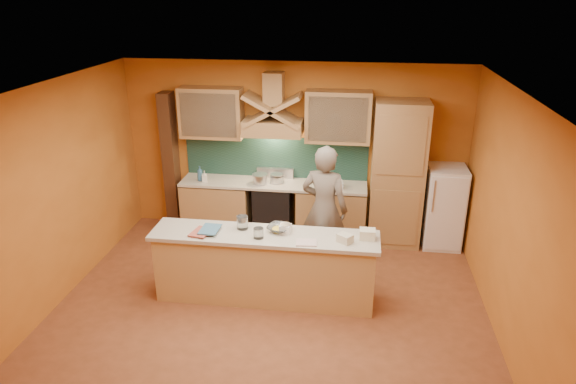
# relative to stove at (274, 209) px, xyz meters

# --- Properties ---
(floor) EXTENTS (5.50, 5.00, 0.01)m
(floor) POSITION_rel_stove_xyz_m (0.30, -2.20, -0.45)
(floor) COLOR brown
(floor) RESTS_ON ground
(ceiling) EXTENTS (5.50, 5.00, 0.01)m
(ceiling) POSITION_rel_stove_xyz_m (0.30, -2.20, 2.35)
(ceiling) COLOR white
(ceiling) RESTS_ON wall_back
(wall_back) EXTENTS (5.50, 0.02, 2.80)m
(wall_back) POSITION_rel_stove_xyz_m (0.30, 0.30, 0.95)
(wall_back) COLOR #BC6A24
(wall_back) RESTS_ON floor
(wall_front) EXTENTS (5.50, 0.02, 2.80)m
(wall_front) POSITION_rel_stove_xyz_m (0.30, -4.70, 0.95)
(wall_front) COLOR #BC6A24
(wall_front) RESTS_ON floor
(wall_left) EXTENTS (0.02, 5.00, 2.80)m
(wall_left) POSITION_rel_stove_xyz_m (-2.45, -2.20, 0.95)
(wall_left) COLOR #BC6A24
(wall_left) RESTS_ON floor
(wall_right) EXTENTS (0.02, 5.00, 2.80)m
(wall_right) POSITION_rel_stove_xyz_m (3.05, -2.20, 0.95)
(wall_right) COLOR #BC6A24
(wall_right) RESTS_ON floor
(base_cabinet_left) EXTENTS (1.10, 0.60, 0.86)m
(base_cabinet_left) POSITION_rel_stove_xyz_m (-0.95, 0.00, -0.02)
(base_cabinet_left) COLOR #AC814F
(base_cabinet_left) RESTS_ON floor
(base_cabinet_right) EXTENTS (1.10, 0.60, 0.86)m
(base_cabinet_right) POSITION_rel_stove_xyz_m (0.95, 0.00, -0.02)
(base_cabinet_right) COLOR #AC814F
(base_cabinet_right) RESTS_ON floor
(counter_top) EXTENTS (3.00, 0.62, 0.04)m
(counter_top) POSITION_rel_stove_xyz_m (-0.00, 0.00, 0.45)
(counter_top) COLOR #BEB4A0
(counter_top) RESTS_ON base_cabinet_left
(stove) EXTENTS (0.60, 0.58, 0.90)m
(stove) POSITION_rel_stove_xyz_m (0.00, 0.00, 0.00)
(stove) COLOR black
(stove) RESTS_ON floor
(backsplash) EXTENTS (3.00, 0.03, 0.70)m
(backsplash) POSITION_rel_stove_xyz_m (-0.00, 0.28, 0.80)
(backsplash) COLOR #18352D
(backsplash) RESTS_ON wall_back
(range_hood) EXTENTS (0.92, 0.50, 0.24)m
(range_hood) POSITION_rel_stove_xyz_m (0.00, 0.05, 1.37)
(range_hood) COLOR #AC814F
(range_hood) RESTS_ON wall_back
(hood_chimney) EXTENTS (0.30, 0.30, 0.50)m
(hood_chimney) POSITION_rel_stove_xyz_m (0.00, 0.15, 1.95)
(hood_chimney) COLOR #AC814F
(hood_chimney) RESTS_ON wall_back
(upper_cabinet_left) EXTENTS (1.00, 0.35, 0.80)m
(upper_cabinet_left) POSITION_rel_stove_xyz_m (-1.00, 0.12, 1.55)
(upper_cabinet_left) COLOR #AC814F
(upper_cabinet_left) RESTS_ON wall_back
(upper_cabinet_right) EXTENTS (1.00, 0.35, 0.80)m
(upper_cabinet_right) POSITION_rel_stove_xyz_m (1.00, 0.12, 1.55)
(upper_cabinet_right) COLOR #AC814F
(upper_cabinet_right) RESTS_ON wall_back
(pantry_column) EXTENTS (0.80, 0.60, 2.30)m
(pantry_column) POSITION_rel_stove_xyz_m (1.95, 0.00, 0.70)
(pantry_column) COLOR #AC814F
(pantry_column) RESTS_ON floor
(fridge) EXTENTS (0.58, 0.60, 1.30)m
(fridge) POSITION_rel_stove_xyz_m (2.70, 0.00, 0.20)
(fridge) COLOR white
(fridge) RESTS_ON floor
(trim_column_left) EXTENTS (0.20, 0.30, 2.30)m
(trim_column_left) POSITION_rel_stove_xyz_m (-1.75, 0.15, 0.70)
(trim_column_left) COLOR #472816
(trim_column_left) RESTS_ON floor
(island_body) EXTENTS (2.80, 0.55, 0.88)m
(island_body) POSITION_rel_stove_xyz_m (0.20, -1.90, -0.01)
(island_body) COLOR tan
(island_body) RESTS_ON floor
(island_top) EXTENTS (2.90, 0.62, 0.05)m
(island_top) POSITION_rel_stove_xyz_m (0.20, -1.90, 0.47)
(island_top) COLOR #BEB4A0
(island_top) RESTS_ON island_body
(person) EXTENTS (0.77, 0.60, 1.86)m
(person) POSITION_rel_stove_xyz_m (0.90, -0.97, 0.48)
(person) COLOR #70665B
(person) RESTS_ON floor
(pot_large) EXTENTS (0.24, 0.24, 0.17)m
(pot_large) POSITION_rel_stove_xyz_m (-0.20, -0.09, 0.53)
(pot_large) COLOR #B4B5BB
(pot_large) RESTS_ON stove
(pot_small) EXTENTS (0.28, 0.28, 0.13)m
(pot_small) POSITION_rel_stove_xyz_m (0.05, 0.01, 0.51)
(pot_small) COLOR silver
(pot_small) RESTS_ON stove
(soap_bottle_a) EXTENTS (0.10, 0.11, 0.19)m
(soap_bottle_a) POSITION_rel_stove_xyz_m (-1.10, -0.12, 0.56)
(soap_bottle_a) COLOR silver
(soap_bottle_a) RESTS_ON counter_top
(soap_bottle_b) EXTENTS (0.13, 0.13, 0.24)m
(soap_bottle_b) POSITION_rel_stove_xyz_m (-1.19, -0.08, 0.59)
(soap_bottle_b) COLOR #356792
(soap_bottle_b) RESTS_ON counter_top
(bowl_back) EXTENTS (0.26, 0.26, 0.08)m
(bowl_back) POSITION_rel_stove_xyz_m (0.89, -0.13, 0.51)
(bowl_back) COLOR silver
(bowl_back) RESTS_ON counter_top
(dish_rack) EXTENTS (0.31, 0.26, 0.10)m
(dish_rack) POSITION_rel_stove_xyz_m (0.98, -0.09, 0.52)
(dish_rack) COLOR silver
(dish_rack) RESTS_ON counter_top
(book_lower) EXTENTS (0.28, 0.34, 0.03)m
(book_lower) POSITION_rel_stove_xyz_m (-0.71, -1.97, 0.51)
(book_lower) COLOR #A84B3C
(book_lower) RESTS_ON island_top
(book_upper) EXTENTS (0.24, 0.33, 0.02)m
(book_upper) POSITION_rel_stove_xyz_m (-0.61, -1.93, 0.53)
(book_upper) COLOR #3E6B89
(book_upper) RESTS_ON island_top
(jar_large) EXTENTS (0.15, 0.15, 0.18)m
(jar_large) POSITION_rel_stove_xyz_m (-0.10, -1.79, 0.58)
(jar_large) COLOR silver
(jar_large) RESTS_ON island_top
(jar_small) EXTENTS (0.14, 0.14, 0.13)m
(jar_small) POSITION_rel_stove_xyz_m (0.15, -2.02, 0.56)
(jar_small) COLOR silver
(jar_small) RESTS_ON island_top
(kitchen_scale) EXTENTS (0.15, 0.15, 0.11)m
(kitchen_scale) POSITION_rel_stove_xyz_m (0.46, -1.83, 0.55)
(kitchen_scale) COLOR white
(kitchen_scale) RESTS_ON island_top
(mixing_bowl) EXTENTS (0.37, 0.37, 0.07)m
(mixing_bowl) POSITION_rel_stove_xyz_m (0.37, -1.79, 0.53)
(mixing_bowl) COLOR silver
(mixing_bowl) RESTS_ON island_top
(cloth) EXTENTS (0.27, 0.21, 0.02)m
(cloth) POSITION_rel_stove_xyz_m (0.75, -2.08, 0.50)
(cloth) COLOR beige
(cloth) RESTS_ON island_top
(grocery_bag_a) EXTENTS (0.19, 0.15, 0.13)m
(grocery_bag_a) POSITION_rel_stove_xyz_m (1.49, -1.86, 0.56)
(grocery_bag_a) COLOR #EDE6C3
(grocery_bag_a) RESTS_ON island_top
(grocery_bag_b) EXTENTS (0.22, 0.21, 0.10)m
(grocery_bag_b) POSITION_rel_stove_xyz_m (1.22, -1.99, 0.55)
(grocery_bag_b) COLOR beige
(grocery_bag_b) RESTS_ON island_top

